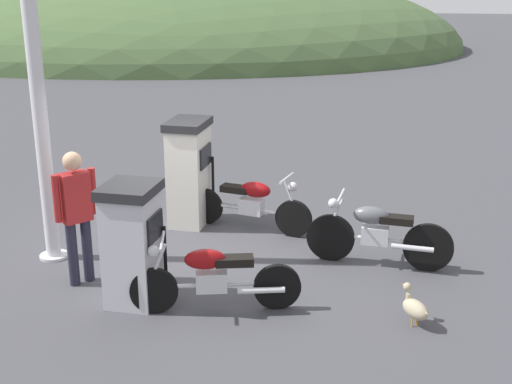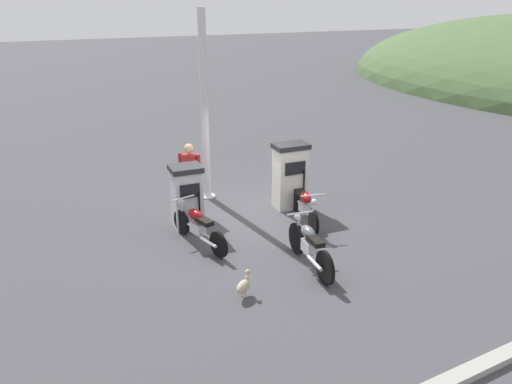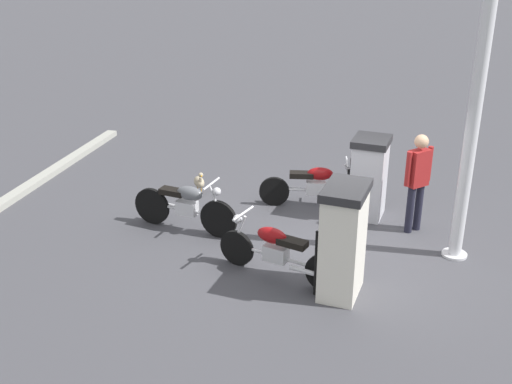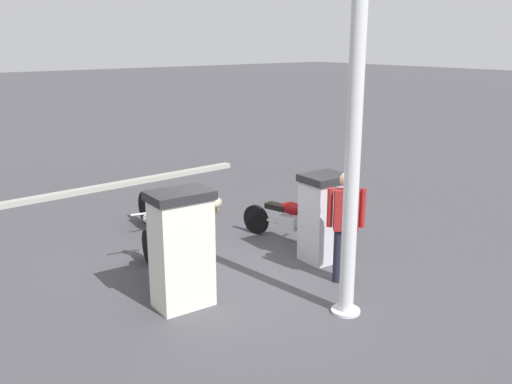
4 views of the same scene
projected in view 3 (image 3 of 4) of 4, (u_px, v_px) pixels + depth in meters
ground_plane at (335, 247)px, 10.25m from camera, size 120.00×120.00×0.00m
fuel_pump_near at (369, 177)px, 11.06m from camera, size 0.69×0.74×1.48m
fuel_pump_far at (343, 240)px, 8.64m from camera, size 0.65×0.88×1.66m
motorcycle_near_pump at (315, 185)px, 11.55m from camera, size 1.97×0.67×0.92m
motorcycle_far_pump at (277, 251)px, 9.22m from camera, size 2.00×0.77×0.92m
motorcycle_extra at (186, 205)px, 10.63m from camera, size 1.96×0.58×0.97m
attendant_person at (418, 177)px, 10.40m from camera, size 0.44×0.49×1.73m
wandering_duck at (199, 182)px, 12.25m from camera, size 0.38×0.43×0.47m
canopy_support_pole at (474, 115)px, 9.07m from camera, size 0.40×0.40×4.80m
road_edge_kerb at (11, 198)px, 11.92m from camera, size 0.57×8.43×0.12m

